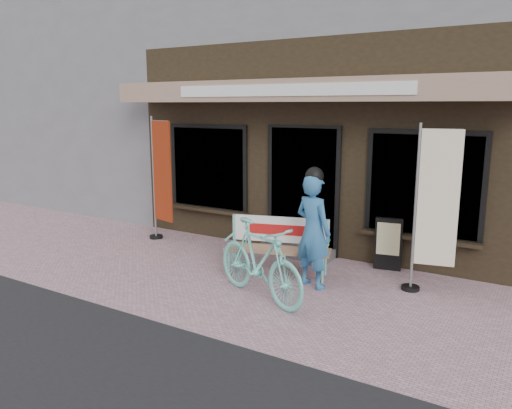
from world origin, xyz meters
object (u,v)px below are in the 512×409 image
Objects in this scene: person at (313,229)px; nobori_red at (161,178)px; nobori_cream at (434,207)px; menu_stand at (388,243)px; bench at (278,241)px; bicycle at (259,261)px.

nobori_red is (-3.46, 0.74, 0.36)m from person.
nobori_cream is 1.26m from menu_stand.
person is 1.63m from nobori_cream.
nobori_red is at bearing 152.65° from bench.
bench is 0.79m from person.
bench is at bearing -153.37° from menu_stand.
bench is at bearing 36.91° from bicycle.
nobori_red is 1.01× the size of nobori_cream.
nobori_red is at bearing 166.52° from nobori_cream.
nobori_cream is (1.46, 0.63, 0.35)m from person.
menu_stand is at bearing 20.27° from bench.
person is 0.98× the size of bicycle.
bicycle is 2.43m from nobori_cream.
menu_stand is at bearing 127.97° from nobori_cream.
person is at bearing -129.27° from menu_stand.
nobori_cream is at bearing -30.89° from bicycle.
person is 2.07× the size of menu_stand.
bicycle is at bearing -154.69° from nobori_cream.
person is at bearing -35.72° from bench.
person is 0.94m from bicycle.
bicycle is at bearing -91.66° from bench.
nobori_cream is (4.92, -0.11, -0.01)m from nobori_red.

